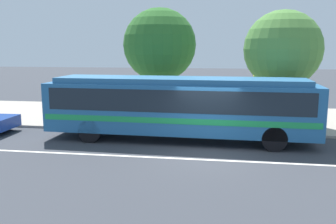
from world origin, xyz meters
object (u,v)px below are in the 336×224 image
at_px(pedestrian_waiting_near_sign, 262,107).
at_px(pedestrian_standing_by_tree, 302,109).
at_px(transit_bus, 180,104).
at_px(bus_stop_sign, 253,96).
at_px(street_tree_mid_block, 283,49).
at_px(street_tree_near_stop, 160,45).
at_px(pedestrian_walking_along_curb, 239,106).

distance_m(pedestrian_waiting_near_sign, pedestrian_standing_by_tree, 1.92).
distance_m(transit_bus, bus_stop_sign, 3.68).
xyz_separation_m(bus_stop_sign, street_tree_mid_block, (1.49, 1.76, 2.14)).
bearing_deg(bus_stop_sign, street_tree_mid_block, 49.77).
height_order(pedestrian_waiting_near_sign, street_tree_near_stop, street_tree_near_stop).
distance_m(transit_bus, pedestrian_walking_along_curb, 4.00).
relative_size(pedestrian_walking_along_curb, bus_stop_sign, 0.64).
bearing_deg(pedestrian_walking_along_curb, street_tree_near_stop, 157.90).
xyz_separation_m(pedestrian_standing_by_tree, street_tree_mid_block, (-0.93, 0.86, 2.86)).
distance_m(pedestrian_walking_along_curb, street_tree_mid_block, 3.54).
height_order(bus_stop_sign, street_tree_near_stop, street_tree_near_stop).
bearing_deg(bus_stop_sign, transit_bus, -151.26).
xyz_separation_m(pedestrian_standing_by_tree, bus_stop_sign, (-2.41, -0.90, 0.72)).
xyz_separation_m(pedestrian_walking_along_curb, street_tree_near_stop, (-4.38, 1.78, 3.06)).
relative_size(transit_bus, street_tree_mid_block, 2.03).
bearing_deg(pedestrian_standing_by_tree, bus_stop_sign, -159.55).
xyz_separation_m(transit_bus, bus_stop_sign, (3.22, 1.77, 0.20)).
bearing_deg(bus_stop_sign, street_tree_near_stop, 149.09).
bearing_deg(street_tree_mid_block, pedestrian_walking_along_curb, -164.41).
xyz_separation_m(transit_bus, pedestrian_waiting_near_sign, (3.78, 3.12, -0.50)).
relative_size(transit_bus, pedestrian_walking_along_curb, 6.87).
bearing_deg(bus_stop_sign, pedestrian_walking_along_curb, 115.62).
relative_size(pedestrian_standing_by_tree, street_tree_mid_block, 0.29).
height_order(transit_bus, pedestrian_standing_by_tree, transit_bus).
xyz_separation_m(pedestrian_walking_along_curb, pedestrian_standing_by_tree, (2.98, -0.28, -0.03)).
bearing_deg(pedestrian_walking_along_curb, bus_stop_sign, -64.38).
relative_size(pedestrian_standing_by_tree, bus_stop_sign, 0.63).
bearing_deg(street_tree_mid_block, street_tree_near_stop, 169.39).
bearing_deg(street_tree_near_stop, street_tree_mid_block, -10.61).
xyz_separation_m(pedestrian_waiting_near_sign, street_tree_mid_block, (0.93, 0.40, 2.84)).
bearing_deg(pedestrian_walking_along_curb, pedestrian_waiting_near_sign, 8.59).
bearing_deg(pedestrian_standing_by_tree, transit_bus, -154.67).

